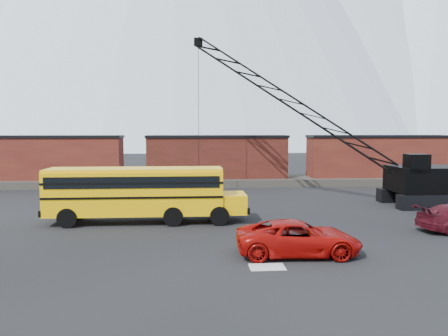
% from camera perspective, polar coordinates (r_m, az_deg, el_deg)
% --- Properties ---
extents(ground, '(160.00, 160.00, 0.00)m').
position_cam_1_polar(ground, '(21.41, 2.47, -9.58)').
color(ground, black).
rests_on(ground, ground).
extents(mountain_ridge, '(800.00, 340.00, 240.00)m').
position_cam_1_polar(mountain_ridge, '(315.76, -2.58, 21.02)').
color(mountain_ridge, white).
rests_on(mountain_ridge, ground).
extents(gravel_berm, '(120.00, 5.00, 0.70)m').
position_cam_1_polar(gravel_berm, '(42.95, -0.90, -1.74)').
color(gravel_berm, '#4B453E').
rests_on(gravel_berm, ground).
extents(boxcar_west_near, '(13.70, 3.10, 4.17)m').
position_cam_1_polar(boxcar_west_near, '(44.78, -21.81, 1.28)').
color(boxcar_west_near, '#4B1815').
rests_on(boxcar_west_near, gravel_berm).
extents(boxcar_mid, '(13.70, 3.10, 4.17)m').
position_cam_1_polar(boxcar_mid, '(42.73, -0.91, 1.48)').
color(boxcar_mid, '#571C18').
rests_on(boxcar_mid, gravel_berm).
extents(boxcar_east_near, '(13.70, 3.10, 4.17)m').
position_cam_1_polar(boxcar_east_near, '(46.46, 19.21, 1.48)').
color(boxcar_east_near, '#4B1815').
rests_on(boxcar_east_near, gravel_berm).
extents(snow_patch, '(1.40, 0.90, 0.02)m').
position_cam_1_polar(snow_patch, '(17.67, 5.65, -12.74)').
color(snow_patch, silver).
rests_on(snow_patch, ground).
extents(school_bus, '(11.65, 2.65, 3.19)m').
position_cam_1_polar(school_bus, '(25.80, -10.69, -3.10)').
color(school_bus, '#FFBA05').
rests_on(school_bus, ground).
extents(red_pickup, '(5.46, 2.70, 1.49)m').
position_cam_1_polar(red_pickup, '(19.30, 9.69, -8.99)').
color(red_pickup, '#A90B08').
rests_on(red_pickup, ground).
extents(crawler_crane, '(19.38, 8.74, 12.96)m').
position_cam_1_polar(crawler_crane, '(33.87, 9.42, 8.13)').
color(crawler_crane, black).
rests_on(crawler_crane, ground).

